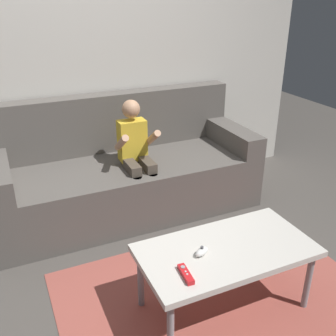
{
  "coord_description": "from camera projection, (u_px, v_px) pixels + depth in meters",
  "views": [
    {
      "loc": [
        -0.63,
        -1.71,
        1.66
      ],
      "look_at": [
        0.32,
        0.38,
        0.61
      ],
      "focal_mm": 41.64,
      "sensor_mm": 36.0,
      "label": 1
    }
  ],
  "objects": [
    {
      "name": "game_remote_red_near_edge",
      "position": [
        186.0,
        274.0,
        1.87
      ],
      "size": [
        0.05,
        0.14,
        0.03
      ],
      "color": "red",
      "rests_on": "coffee_table"
    },
    {
      "name": "area_rug",
      "position": [
        222.0,
        305.0,
        2.25
      ],
      "size": [
        1.8,
        1.4,
        0.01
      ],
      "primitive_type": "cube",
      "color": "#9E4C42",
      "rests_on": "ground"
    },
    {
      "name": "coffee_table",
      "position": [
        226.0,
        254.0,
        2.1
      ],
      "size": [
        0.95,
        0.5,
        0.4
      ],
      "color": "beige",
      "rests_on": "ground"
    },
    {
      "name": "wall_back",
      "position": [
        74.0,
        49.0,
        3.0
      ],
      "size": [
        4.13,
        0.05,
        2.5
      ],
      "primitive_type": "cube",
      "color": "beige",
      "rests_on": "ground"
    },
    {
      "name": "couch",
      "position": [
        125.0,
        173.0,
        3.16
      ],
      "size": [
        2.07,
        0.8,
        0.91
      ],
      "color": "#56514C",
      "rests_on": "ground"
    },
    {
      "name": "ground_plane",
      "position": [
        145.0,
        293.0,
        2.34
      ],
      "size": [
        8.25,
        8.25,
        0.0
      ],
      "primitive_type": "plane",
      "color": "#4C4742"
    },
    {
      "name": "nunchuk_white",
      "position": [
        202.0,
        252.0,
        2.02
      ],
      "size": [
        0.1,
        0.08,
        0.05
      ],
      "color": "white",
      "rests_on": "coffee_table"
    },
    {
      "name": "person_seated_on_couch",
      "position": [
        136.0,
        154.0,
        2.93
      ],
      "size": [
        0.29,
        0.36,
        0.93
      ],
      "color": "#4C4238",
      "rests_on": "ground"
    }
  ]
}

